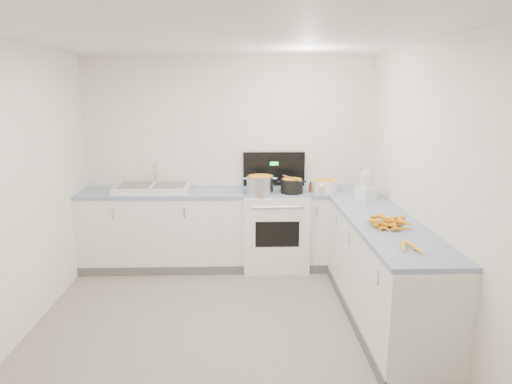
{
  "coord_description": "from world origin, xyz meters",
  "views": [
    {
      "loc": [
        0.15,
        -3.6,
        2.09
      ],
      "look_at": [
        0.3,
        1.1,
        1.05
      ],
      "focal_mm": 32.0,
      "sensor_mm": 36.0,
      "label": 1
    }
  ],
  "objects_px": {
    "stove": "(275,228)",
    "steel_pot": "(260,185)",
    "mixing_bowl": "(325,186)",
    "spice_jar": "(321,191)",
    "extract_bottle": "(310,188)",
    "sink": "(153,188)",
    "black_pot": "(292,187)",
    "food_processor": "(366,187)"
  },
  "relations": [
    {
      "from": "mixing_bowl",
      "to": "spice_jar",
      "type": "relative_size",
      "value": 3.58
    },
    {
      "from": "mixing_bowl",
      "to": "extract_bottle",
      "type": "xyz_separation_m",
      "value": [
        -0.18,
        -0.04,
        -0.02
      ]
    },
    {
      "from": "sink",
      "to": "spice_jar",
      "type": "xyz_separation_m",
      "value": [
        1.96,
        -0.24,
        0.0
      ]
    },
    {
      "from": "steel_pot",
      "to": "food_processor",
      "type": "height_order",
      "value": "food_processor"
    },
    {
      "from": "steel_pot",
      "to": "black_pot",
      "type": "relative_size",
      "value": 1.19
    },
    {
      "from": "sink",
      "to": "mixing_bowl",
      "type": "bearing_deg",
      "value": -2.53
    },
    {
      "from": "stove",
      "to": "steel_pot",
      "type": "height_order",
      "value": "stove"
    },
    {
      "from": "sink",
      "to": "spice_jar",
      "type": "relative_size",
      "value": 10.58
    },
    {
      "from": "spice_jar",
      "to": "extract_bottle",
      "type": "bearing_deg",
      "value": 133.87
    },
    {
      "from": "sink",
      "to": "black_pot",
      "type": "distance_m",
      "value": 1.64
    },
    {
      "from": "steel_pot",
      "to": "extract_bottle",
      "type": "height_order",
      "value": "steel_pot"
    },
    {
      "from": "steel_pot",
      "to": "mixing_bowl",
      "type": "height_order",
      "value": "steel_pot"
    },
    {
      "from": "stove",
      "to": "sink",
      "type": "distance_m",
      "value": 1.54
    },
    {
      "from": "black_pot",
      "to": "spice_jar",
      "type": "xyz_separation_m",
      "value": [
        0.33,
        -0.08,
        -0.03
      ]
    },
    {
      "from": "black_pot",
      "to": "extract_bottle",
      "type": "bearing_deg",
      "value": 9.27
    },
    {
      "from": "stove",
      "to": "food_processor",
      "type": "height_order",
      "value": "stove"
    },
    {
      "from": "stove",
      "to": "food_processor",
      "type": "relative_size",
      "value": 4.19
    },
    {
      "from": "steel_pot",
      "to": "food_processor",
      "type": "relative_size",
      "value": 0.94
    },
    {
      "from": "sink",
      "to": "food_processor",
      "type": "relative_size",
      "value": 2.65
    },
    {
      "from": "stove",
      "to": "mixing_bowl",
      "type": "xyz_separation_m",
      "value": [
        0.58,
        -0.07,
        0.53
      ]
    },
    {
      "from": "spice_jar",
      "to": "black_pot",
      "type": "bearing_deg",
      "value": 167.08
    },
    {
      "from": "black_pot",
      "to": "spice_jar",
      "type": "distance_m",
      "value": 0.34
    },
    {
      "from": "extract_bottle",
      "to": "spice_jar",
      "type": "relative_size",
      "value": 1.19
    },
    {
      "from": "sink",
      "to": "food_processor",
      "type": "xyz_separation_m",
      "value": [
        2.39,
        -0.51,
        0.1
      ]
    },
    {
      "from": "extract_bottle",
      "to": "spice_jar",
      "type": "bearing_deg",
      "value": -46.13
    },
    {
      "from": "stove",
      "to": "sink",
      "type": "xyz_separation_m",
      "value": [
        -1.45,
        0.02,
        0.5
      ]
    },
    {
      "from": "black_pot",
      "to": "extract_bottle",
      "type": "distance_m",
      "value": 0.23
    },
    {
      "from": "sink",
      "to": "steel_pot",
      "type": "height_order",
      "value": "sink"
    },
    {
      "from": "food_processor",
      "to": "sink",
      "type": "bearing_deg",
      "value": 167.95
    },
    {
      "from": "black_pot",
      "to": "food_processor",
      "type": "distance_m",
      "value": 0.84
    },
    {
      "from": "extract_bottle",
      "to": "spice_jar",
      "type": "height_order",
      "value": "extract_bottle"
    },
    {
      "from": "steel_pot",
      "to": "food_processor",
      "type": "distance_m",
      "value": 1.18
    },
    {
      "from": "mixing_bowl",
      "to": "stove",
      "type": "bearing_deg",
      "value": 172.72
    },
    {
      "from": "food_processor",
      "to": "stove",
      "type": "bearing_deg",
      "value": 152.3
    },
    {
      "from": "stove",
      "to": "spice_jar",
      "type": "xyz_separation_m",
      "value": [
        0.51,
        -0.22,
        0.51
      ]
    },
    {
      "from": "food_processor",
      "to": "extract_bottle",
      "type": "bearing_deg",
      "value": 144.67
    },
    {
      "from": "extract_bottle",
      "to": "food_processor",
      "type": "relative_size",
      "value": 0.3
    },
    {
      "from": "steel_pot",
      "to": "spice_jar",
      "type": "height_order",
      "value": "steel_pot"
    },
    {
      "from": "stove",
      "to": "food_processor",
      "type": "xyz_separation_m",
      "value": [
        0.94,
        -0.5,
        0.61
      ]
    },
    {
      "from": "black_pot",
      "to": "extract_bottle",
      "type": "relative_size",
      "value": 2.65
    },
    {
      "from": "spice_jar",
      "to": "stove",
      "type": "bearing_deg",
      "value": 156.36
    },
    {
      "from": "stove",
      "to": "spice_jar",
      "type": "height_order",
      "value": "stove"
    }
  ]
}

